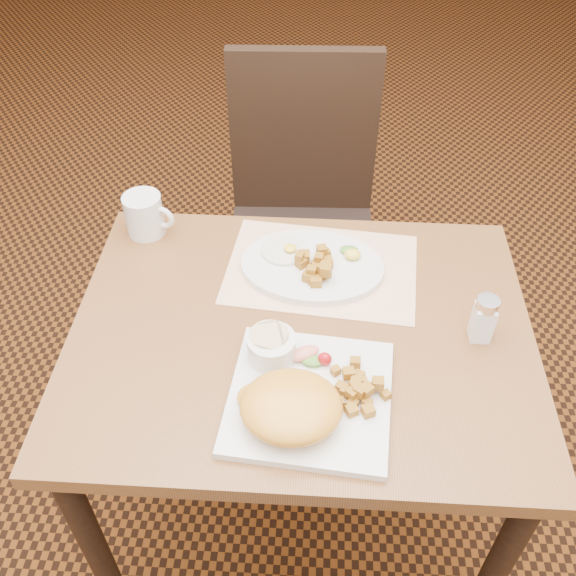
# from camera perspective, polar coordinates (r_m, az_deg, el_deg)

# --- Properties ---
(ground) EXTENTS (8.00, 8.00, 0.00)m
(ground) POSITION_cam_1_polar(r_m,az_deg,el_deg) (1.87, 0.85, -19.30)
(ground) COLOR black
(ground) RESTS_ON ground
(table) EXTENTS (0.90, 0.70, 0.75)m
(table) POSITION_cam_1_polar(r_m,az_deg,el_deg) (1.33, 1.13, -6.81)
(table) COLOR brown
(table) RESTS_ON ground
(chair_far) EXTENTS (0.44, 0.45, 0.97)m
(chair_far) POSITION_cam_1_polar(r_m,az_deg,el_deg) (1.89, 1.28, 7.05)
(chair_far) COLOR black
(chair_far) RESTS_ON ground
(placemat) EXTENTS (0.43, 0.32, 0.00)m
(placemat) POSITION_cam_1_polar(r_m,az_deg,el_deg) (1.37, 3.00, 1.70)
(placemat) COLOR white
(placemat) RESTS_ON table
(plate_square) EXTENTS (0.30, 0.30, 0.02)m
(plate_square) POSITION_cam_1_polar(r_m,az_deg,el_deg) (1.14, 1.94, -9.68)
(plate_square) COLOR silver
(plate_square) RESTS_ON table
(plate_oval) EXTENTS (0.32, 0.25, 0.02)m
(plate_oval) POSITION_cam_1_polar(r_m,az_deg,el_deg) (1.37, 2.16, 1.96)
(plate_oval) COLOR silver
(plate_oval) RESTS_ON placemat
(hollandaise_mound) EXTENTS (0.18, 0.15, 0.06)m
(hollandaise_mound) POSITION_cam_1_polar(r_m,az_deg,el_deg) (1.08, 0.17, -10.52)
(hollandaise_mound) COLOR gold
(hollandaise_mound) RESTS_ON plate_square
(ramekin) EXTENTS (0.09, 0.09, 0.05)m
(ramekin) POSITION_cam_1_polar(r_m,az_deg,el_deg) (1.17, -1.49, -5.21)
(ramekin) COLOR silver
(ramekin) RESTS_ON plate_square
(garnish_sq) EXTENTS (0.09, 0.06, 0.03)m
(garnish_sq) POSITION_cam_1_polar(r_m,az_deg,el_deg) (1.17, 2.02, -6.08)
(garnish_sq) COLOR #387223
(garnish_sq) RESTS_ON plate_square
(fried_egg) EXTENTS (0.10, 0.10, 0.02)m
(fried_egg) POSITION_cam_1_polar(r_m,az_deg,el_deg) (1.39, -0.26, 3.41)
(fried_egg) COLOR white
(fried_egg) RESTS_ON plate_oval
(garnish_ov) EXTENTS (0.05, 0.05, 0.02)m
(garnish_ov) POSITION_cam_1_polar(r_m,az_deg,el_deg) (1.38, 5.63, 3.16)
(garnish_ov) COLOR #387223
(garnish_ov) RESTS_ON plate_oval
(salt_shaker) EXTENTS (0.04, 0.04, 0.10)m
(salt_shaker) POSITION_cam_1_polar(r_m,az_deg,el_deg) (1.25, 16.99, -2.58)
(salt_shaker) COLOR white
(salt_shaker) RESTS_ON table
(coffee_mug) EXTENTS (0.12, 0.09, 0.10)m
(coffee_mug) POSITION_cam_1_polar(r_m,az_deg,el_deg) (1.48, -12.58, 6.36)
(coffee_mug) COLOR silver
(coffee_mug) RESTS_ON table
(home_fries_sq) EXTENTS (0.11, 0.12, 0.03)m
(home_fries_sq) POSITION_cam_1_polar(r_m,az_deg,el_deg) (1.13, 6.19, -8.90)
(home_fries_sq) COLOR #B0761C
(home_fries_sq) RESTS_ON plate_square
(home_fries_ov) EXTENTS (0.08, 0.11, 0.04)m
(home_fries_ov) POSITION_cam_1_polar(r_m,az_deg,el_deg) (1.33, 2.57, 1.92)
(home_fries_ov) COLOR #B0761C
(home_fries_ov) RESTS_ON plate_oval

